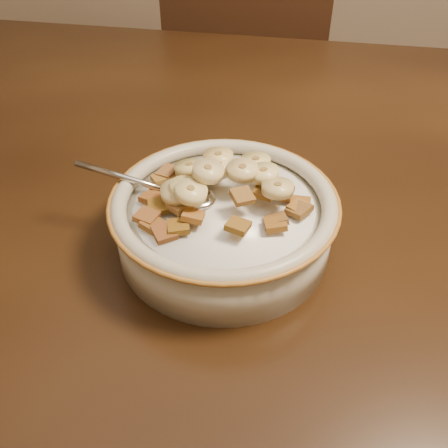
% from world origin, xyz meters
% --- Properties ---
extents(floor, '(4.00, 4.50, 0.10)m').
position_xyz_m(floor, '(0.00, 0.00, -0.05)').
color(floor, '#422816').
rests_on(floor, ground).
extents(table, '(1.41, 0.92, 0.04)m').
position_xyz_m(table, '(0.00, 0.00, 0.73)').
color(table, '#311D0B').
rests_on(table, floor).
extents(chair, '(0.46, 0.46, 1.01)m').
position_xyz_m(chair, '(-0.10, 0.58, 0.50)').
color(chair, black).
rests_on(chair, floor).
extents(cereal_bowl, '(0.22, 0.22, 0.05)m').
position_xyz_m(cereal_bowl, '(0.00, -0.17, 0.78)').
color(cereal_bowl, '#B1ACA0').
rests_on(cereal_bowl, table).
extents(milk, '(0.18, 0.18, 0.00)m').
position_xyz_m(milk, '(0.00, -0.17, 0.80)').
color(milk, white).
rests_on(milk, cereal_bowl).
extents(spoon, '(0.06, 0.04, 0.01)m').
position_xyz_m(spoon, '(-0.03, -0.17, 0.81)').
color(spoon, '#B6B6B6').
rests_on(spoon, cereal_bowl).
extents(cereal_square_0, '(0.03, 0.03, 0.01)m').
position_xyz_m(cereal_square_0, '(-0.03, -0.22, 0.81)').
color(cereal_square_0, brown).
rests_on(cereal_square_0, milk).
extents(cereal_square_1, '(0.03, 0.03, 0.01)m').
position_xyz_m(cereal_square_1, '(0.04, -0.13, 0.81)').
color(cereal_square_1, brown).
rests_on(cereal_square_1, milk).
extents(cereal_square_2, '(0.03, 0.03, 0.01)m').
position_xyz_m(cereal_square_2, '(0.08, -0.17, 0.81)').
color(cereal_square_2, olive).
rests_on(cereal_square_2, milk).
extents(cereal_square_3, '(0.03, 0.03, 0.01)m').
position_xyz_m(cereal_square_3, '(0.02, -0.18, 0.83)').
color(cereal_square_3, olive).
rests_on(cereal_square_3, milk).
extents(cereal_square_4, '(0.03, 0.03, 0.01)m').
position_xyz_m(cereal_square_4, '(-0.07, -0.14, 0.81)').
color(cereal_square_4, brown).
rests_on(cereal_square_4, milk).
extents(cereal_square_5, '(0.02, 0.02, 0.01)m').
position_xyz_m(cereal_square_5, '(0.08, -0.16, 0.81)').
color(cereal_square_5, brown).
rests_on(cereal_square_5, milk).
extents(cereal_square_6, '(0.02, 0.02, 0.01)m').
position_xyz_m(cereal_square_6, '(0.06, -0.15, 0.81)').
color(cereal_square_6, brown).
rests_on(cereal_square_6, milk).
extents(cereal_square_7, '(0.03, 0.03, 0.01)m').
position_xyz_m(cereal_square_7, '(-0.07, -0.18, 0.81)').
color(cereal_square_7, brown).
rests_on(cereal_square_7, milk).
extents(cereal_square_8, '(0.03, 0.03, 0.01)m').
position_xyz_m(cereal_square_8, '(-0.04, -0.13, 0.81)').
color(cereal_square_8, brown).
rests_on(cereal_square_8, milk).
extents(cereal_square_9, '(0.03, 0.03, 0.01)m').
position_xyz_m(cereal_square_9, '(-0.05, -0.18, 0.81)').
color(cereal_square_9, brown).
rests_on(cereal_square_9, milk).
extents(cereal_square_10, '(0.03, 0.02, 0.01)m').
position_xyz_m(cereal_square_10, '(-0.07, -0.21, 0.81)').
color(cereal_square_10, brown).
rests_on(cereal_square_10, milk).
extents(cereal_square_11, '(0.03, 0.03, 0.01)m').
position_xyz_m(cereal_square_11, '(-0.06, -0.19, 0.81)').
color(cereal_square_11, brown).
rests_on(cereal_square_11, milk).
extents(cereal_square_12, '(0.03, 0.03, 0.01)m').
position_xyz_m(cereal_square_12, '(-0.04, -0.16, 0.82)').
color(cereal_square_12, brown).
rests_on(cereal_square_12, milk).
extents(cereal_square_13, '(0.03, 0.03, 0.01)m').
position_xyz_m(cereal_square_13, '(-0.05, -0.13, 0.81)').
color(cereal_square_13, brown).
rests_on(cereal_square_13, milk).
extents(cereal_square_14, '(0.02, 0.02, 0.01)m').
position_xyz_m(cereal_square_14, '(-0.03, -0.14, 0.82)').
color(cereal_square_14, brown).
rests_on(cereal_square_14, milk).
extents(cereal_square_15, '(0.03, 0.03, 0.01)m').
position_xyz_m(cereal_square_15, '(-0.04, -0.23, 0.81)').
color(cereal_square_15, brown).
rests_on(cereal_square_15, milk).
extents(cereal_square_16, '(0.03, 0.03, 0.01)m').
position_xyz_m(cereal_square_16, '(0.08, -0.17, 0.81)').
color(cereal_square_16, brown).
rests_on(cereal_square_16, milk).
extents(cereal_square_17, '(0.03, 0.03, 0.01)m').
position_xyz_m(cereal_square_17, '(-0.02, -0.10, 0.81)').
color(cereal_square_17, olive).
rests_on(cereal_square_17, milk).
extents(cereal_square_18, '(0.02, 0.03, 0.01)m').
position_xyz_m(cereal_square_18, '(0.02, -0.21, 0.82)').
color(cereal_square_18, brown).
rests_on(cereal_square_18, milk).
extents(cereal_square_19, '(0.02, 0.02, 0.01)m').
position_xyz_m(cereal_square_19, '(-0.02, -0.21, 0.82)').
color(cereal_square_19, brown).
rests_on(cereal_square_19, milk).
extents(cereal_square_20, '(0.03, 0.03, 0.01)m').
position_xyz_m(cereal_square_20, '(-0.04, -0.14, 0.81)').
color(cereal_square_20, brown).
rests_on(cereal_square_20, milk).
extents(cereal_square_21, '(0.03, 0.03, 0.01)m').
position_xyz_m(cereal_square_21, '(-0.03, -0.13, 0.81)').
color(cereal_square_21, brown).
rests_on(cereal_square_21, milk).
extents(cereal_square_22, '(0.03, 0.03, 0.01)m').
position_xyz_m(cereal_square_22, '(-0.06, -0.13, 0.81)').
color(cereal_square_22, brown).
rests_on(cereal_square_22, milk).
extents(cereal_square_23, '(0.02, 0.02, 0.01)m').
position_xyz_m(cereal_square_23, '(0.06, -0.20, 0.81)').
color(cereal_square_23, brown).
rests_on(cereal_square_23, milk).
extents(cereal_square_24, '(0.03, 0.03, 0.01)m').
position_xyz_m(cereal_square_24, '(-0.05, -0.14, 0.81)').
color(cereal_square_24, brown).
rests_on(cereal_square_24, milk).
extents(cereal_square_25, '(0.03, 0.03, 0.01)m').
position_xyz_m(cereal_square_25, '(-0.04, -0.19, 0.82)').
color(cereal_square_25, olive).
rests_on(cereal_square_25, milk).
extents(cereal_square_26, '(0.03, 0.03, 0.01)m').
position_xyz_m(cereal_square_26, '(-0.03, -0.13, 0.81)').
color(cereal_square_26, brown).
rests_on(cereal_square_26, milk).
extents(cereal_square_27, '(0.03, 0.03, 0.01)m').
position_xyz_m(cereal_square_27, '(0.06, -0.19, 0.81)').
color(cereal_square_27, brown).
rests_on(cereal_square_27, milk).
extents(cereal_square_28, '(0.02, 0.02, 0.01)m').
position_xyz_m(cereal_square_28, '(-0.03, -0.17, 0.82)').
color(cereal_square_28, brown).
rests_on(cereal_square_28, milk).
extents(cereal_square_29, '(0.03, 0.03, 0.01)m').
position_xyz_m(cereal_square_29, '(-0.06, -0.22, 0.81)').
color(cereal_square_29, brown).
rests_on(cereal_square_29, milk).
extents(cereal_square_30, '(0.02, 0.02, 0.01)m').
position_xyz_m(cereal_square_30, '(-0.02, -0.14, 0.82)').
color(cereal_square_30, brown).
rests_on(cereal_square_30, milk).
extents(cereal_square_31, '(0.02, 0.02, 0.01)m').
position_xyz_m(cereal_square_31, '(0.04, -0.16, 0.82)').
color(cereal_square_31, brown).
rests_on(cereal_square_31, milk).
extents(banana_slice_0, '(0.04, 0.04, 0.01)m').
position_xyz_m(banana_slice_0, '(-0.01, -0.14, 0.83)').
color(banana_slice_0, tan).
rests_on(banana_slice_0, milk).
extents(banana_slice_1, '(0.03, 0.04, 0.01)m').
position_xyz_m(banana_slice_1, '(0.03, -0.12, 0.82)').
color(banana_slice_1, '#EFD682').
rests_on(banana_slice_1, milk).
extents(banana_slice_2, '(0.04, 0.04, 0.01)m').
position_xyz_m(banana_slice_2, '(0.05, -0.17, 0.83)').
color(banana_slice_2, tan).
rests_on(banana_slice_2, milk).
extents(banana_slice_3, '(0.04, 0.04, 0.02)m').
position_xyz_m(banana_slice_3, '(-0.04, -0.14, 0.82)').
color(banana_slice_3, '#D0BD74').
rests_on(banana_slice_3, milk).
extents(banana_slice_4, '(0.04, 0.04, 0.02)m').
position_xyz_m(banana_slice_4, '(-0.03, -0.19, 0.83)').
color(banana_slice_4, '#F4D28D').
rests_on(banana_slice_4, milk).
extents(banana_slice_5, '(0.04, 0.04, 0.02)m').
position_xyz_m(banana_slice_5, '(-0.01, -0.17, 0.84)').
color(banana_slice_5, '#EAD088').
rests_on(banana_slice_5, milk).
extents(banana_slice_6, '(0.04, 0.04, 0.01)m').
position_xyz_m(banana_slice_6, '(-0.04, -0.18, 0.83)').
color(banana_slice_6, '#FFE69C').
rests_on(banana_slice_6, milk).
extents(banana_slice_7, '(0.04, 0.04, 0.01)m').
position_xyz_m(banana_slice_7, '(0.02, -0.15, 0.83)').
color(banana_slice_7, '#F9E397').
rests_on(banana_slice_7, milk).
extents(banana_slice_8, '(0.03, 0.03, 0.01)m').
position_xyz_m(banana_slice_8, '(-0.01, -0.13, 0.83)').
color(banana_slice_8, '#EACB76').
rests_on(banana_slice_8, milk).
extents(banana_slice_9, '(0.03, 0.03, 0.01)m').
position_xyz_m(banana_slice_9, '(-0.03, -0.18, 0.83)').
color(banana_slice_9, beige).
rests_on(banana_slice_9, milk).
extents(banana_slice_10, '(0.04, 0.04, 0.01)m').
position_xyz_m(banana_slice_10, '(0.04, -0.14, 0.83)').
color(banana_slice_10, '#EED08D').
rests_on(banana_slice_10, milk).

